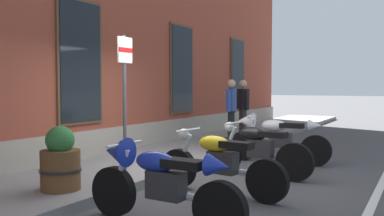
# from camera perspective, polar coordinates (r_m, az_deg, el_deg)

# --- Properties ---
(ground_plane) EXTENTS (140.00, 140.00, 0.00)m
(ground_plane) POSITION_cam_1_polar(r_m,az_deg,el_deg) (7.37, -2.23, -9.61)
(ground_plane) COLOR #424244
(sidewalk) EXTENTS (29.70, 2.29, 0.15)m
(sidewalk) POSITION_cam_1_polar(r_m,az_deg,el_deg) (8.00, -9.27, -8.08)
(sidewalk) COLOR slate
(sidewalk) RESTS_ON ground_plane
(lane_stripe) EXTENTS (29.70, 0.12, 0.01)m
(lane_stripe) POSITION_cam_1_polar(r_m,az_deg,el_deg) (6.34, 23.76, -11.91)
(lane_stripe) COLOR silver
(lane_stripe) RESTS_ON ground_plane
(motorcycle_blue_sport) EXTENTS (0.62, 2.10, 0.99)m
(motorcycle_blue_sport) POSITION_cam_1_polar(r_m,az_deg,el_deg) (4.82, -4.92, -9.72)
(motorcycle_blue_sport) COLOR black
(motorcycle_blue_sport) RESTS_ON ground_plane
(motorcycle_yellow_naked) EXTENTS (0.62, 2.15, 0.95)m
(motorcycle_yellow_naked) POSITION_cam_1_polar(r_m,az_deg,el_deg) (6.17, 3.70, -7.59)
(motorcycle_yellow_naked) COLOR black
(motorcycle_yellow_naked) RESTS_ON ground_plane
(motorcycle_black_naked) EXTENTS (0.62, 2.01, 0.95)m
(motorcycle_black_naked) POSITION_cam_1_polar(r_m,az_deg,el_deg) (7.46, 9.01, -5.74)
(motorcycle_black_naked) COLOR black
(motorcycle_black_naked) RESTS_ON ground_plane
(motorcycle_white_sport) EXTENTS (0.62, 2.17, 1.04)m
(motorcycle_white_sport) POSITION_cam_1_polar(r_m,az_deg,el_deg) (8.86, 11.30, -3.81)
(motorcycle_white_sport) COLOR black
(motorcycle_white_sport) RESTS_ON ground_plane
(pedestrian_blue_top) EXTENTS (0.65, 0.28, 1.64)m
(pedestrian_blue_top) POSITION_cam_1_polar(r_m,az_deg,el_deg) (10.90, 5.46, 0.16)
(pedestrian_blue_top) COLOR black
(pedestrian_blue_top) RESTS_ON sidewalk
(pedestrian_dark_jacket) EXTENTS (0.41, 0.47, 1.64)m
(pedestrian_dark_jacket) POSITION_cam_1_polar(r_m,az_deg,el_deg) (11.74, 7.05, 0.35)
(pedestrian_dark_jacket) COLOR #38332D
(pedestrian_dark_jacket) RESTS_ON sidewalk
(parking_sign) EXTENTS (0.36, 0.07, 2.33)m
(parking_sign) POSITION_cam_1_polar(r_m,az_deg,el_deg) (7.18, -9.29, 3.40)
(parking_sign) COLOR #4C4C51
(parking_sign) RESTS_ON sidewalk
(barrel_planter) EXTENTS (0.58, 0.58, 0.90)m
(barrel_planter) POSITION_cam_1_polar(r_m,az_deg,el_deg) (6.12, -17.75, -7.16)
(barrel_planter) COLOR brown
(barrel_planter) RESTS_ON sidewalk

